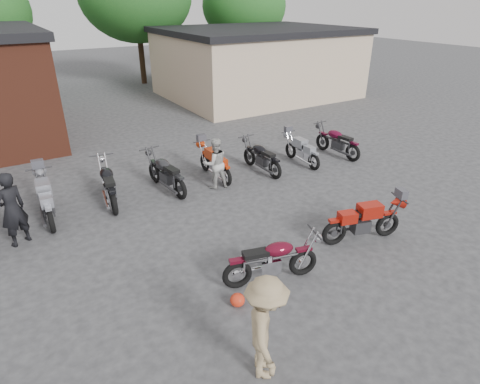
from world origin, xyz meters
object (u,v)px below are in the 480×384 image
row_bike_6 (302,149)px  sportbike (364,219)px  row_bike_1 (46,198)px  row_bike_5 (261,156)px  person_dark (12,210)px  row_bike_2 (108,182)px  vintage_motorcycle (273,258)px  person_light (215,163)px  row_bike_4 (214,161)px  helmet (237,300)px  person_tan (266,328)px  row_bike_3 (165,171)px  row_bike_7 (337,140)px

row_bike_6 → sportbike: bearing=159.1°
row_bike_1 → row_bike_5: row_bike_1 is taller
person_dark → row_bike_2: (2.42, 1.04, -0.29)m
vintage_motorcycle → sportbike: bearing=17.4°
sportbike → row_bike_1: 8.05m
person_light → row_bike_4: (0.32, 0.67, -0.23)m
helmet → person_tan: bearing=-105.4°
person_dark → row_bike_3: size_ratio=0.87×
person_light → row_bike_1: person_light is taller
person_dark → row_bike_7: 10.60m
row_bike_6 → row_bike_7: (1.62, -0.03, 0.06)m
vintage_motorcycle → person_light: size_ratio=1.25×
row_bike_6 → row_bike_7: row_bike_7 is taller
row_bike_1 → row_bike_2: size_ratio=0.98×
helmet → row_bike_5: size_ratio=0.15×
person_dark → person_tan: person_dark is taller
row_bike_4 → row_bike_7: 4.83m
row_bike_5 → row_bike_7: 3.24m
helmet → row_bike_2: (-0.87, 5.58, 0.49)m
row_bike_5 → row_bike_7: row_bike_7 is taller
vintage_motorcycle → sportbike: size_ratio=1.00×
row_bike_2 → row_bike_6: 6.55m
row_bike_4 → sportbike: bearing=-166.4°
person_light → row_bike_6: 3.51m
sportbike → row_bike_7: size_ratio=0.98×
row_bike_3 → row_bike_6: (4.86, -0.44, -0.08)m
person_dark → row_bike_4: 5.88m
sportbike → row_bike_7: (3.55, 4.61, 0.01)m
row_bike_7 → row_bike_5: bearing=82.7°
row_bike_1 → row_bike_4: size_ratio=1.09×
person_light → row_bike_7: person_light is taller
row_bike_6 → helmet: bearing=133.3°
row_bike_2 → row_bike_6: (6.53, -0.52, -0.09)m
helmet → row_bike_5: 6.60m
person_tan → row_bike_4: size_ratio=0.92×
sportbike → row_bike_7: row_bike_7 is taller
row_bike_3 → row_bike_5: row_bike_3 is taller
person_light → row_bike_1: bearing=-0.5°
vintage_motorcycle → row_bike_6: (4.66, 4.79, -0.04)m
person_light → row_bike_3: 1.50m
row_bike_4 → person_light: bearing=153.9°
vintage_motorcycle → row_bike_5: 5.79m
sportbike → row_bike_7: bearing=68.1°
vintage_motorcycle → row_bike_1: 6.28m
person_dark → person_light: bearing=155.1°
row_bike_2 → row_bike_6: bearing=-87.4°
row_bike_6 → person_light: bearing=94.4°
vintage_motorcycle → row_bike_6: bearing=60.2°
row_bike_3 → row_bike_5: bearing=-102.6°
person_dark → row_bike_1: (0.78, 0.94, -0.30)m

